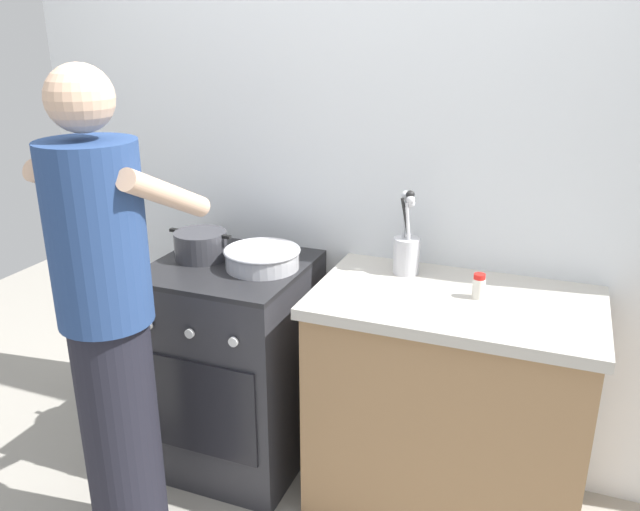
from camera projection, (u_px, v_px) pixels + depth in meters
The scene contains 9 objects.
ground at pixel (298, 494), 2.59m from camera, with size 6.00×6.00×0.00m, color gray.
back_wall at pixel (390, 171), 2.53m from camera, with size 3.20×0.10×2.50m.
countertop at pixel (447, 407), 2.38m from camera, with size 1.00×0.60×0.90m.
stove_range at pixel (234, 364), 2.69m from camera, with size 0.60×0.62×0.90m.
pot at pixel (201, 245), 2.58m from camera, with size 0.28×0.21×0.11m.
mixing_bowl at pixel (262, 257), 2.49m from camera, with size 0.30×0.30×0.08m.
utensil_crock at pixel (407, 248), 2.41m from camera, with size 0.10×0.10×0.33m.
spice_bottle at pixel (479, 286), 2.21m from camera, with size 0.04×0.04×0.09m.
person at pixel (110, 331), 2.07m from camera, with size 0.41×0.50×1.70m.
Camera 1 is at (0.85, -1.93, 1.79)m, focal length 35.77 mm.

